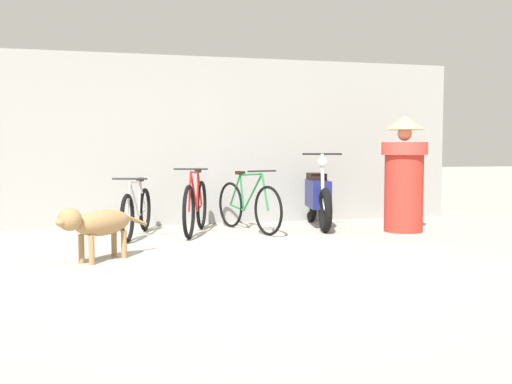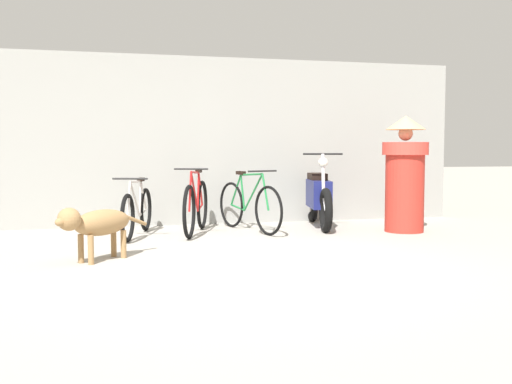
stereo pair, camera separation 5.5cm
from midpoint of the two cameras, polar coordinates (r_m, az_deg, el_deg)
The scene contains 8 objects.
ground_plane at distance 6.02m, azimuth -1.71°, elevation -7.24°, with size 60.00×60.00×0.00m, color #9E998E.
shop_wall_back at distance 9.49m, azimuth -6.76°, elevation 4.84°, with size 8.94×0.20×2.62m.
bicycle_0 at distance 8.30m, azimuth -11.48°, elevation -1.86°, with size 0.59×1.65×0.81m.
bicycle_1 at distance 8.44m, azimuth -5.96°, elevation -1.39°, with size 0.64×1.66×0.93m.
bicycle_2 at distance 8.64m, azimuth -0.92°, elevation -1.31°, with size 0.60×1.66×0.89m.
motorcycle at distance 9.15m, azimuth 5.74°, elevation -0.52°, with size 0.60×1.90×1.13m.
stray_dog at distance 6.50m, azimuth -15.13°, elevation -2.91°, with size 0.99×0.91×0.60m.
person_in_robes at distance 8.82m, azimuth 13.75°, elevation 1.74°, with size 0.80×0.80×1.66m.
Camera 1 is at (-1.37, -5.74, 1.18)m, focal length 42.00 mm.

